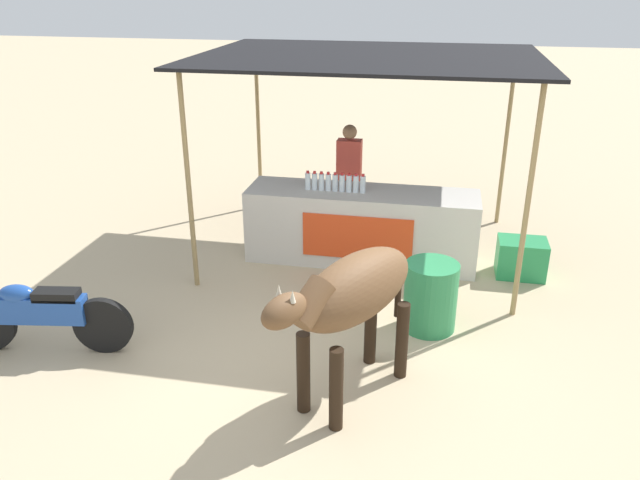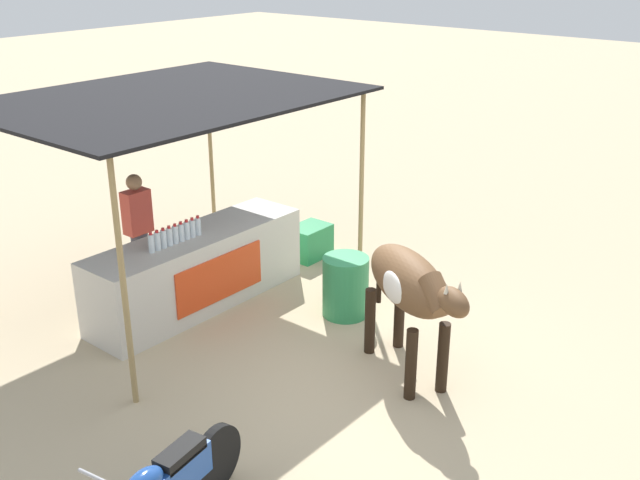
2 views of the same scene
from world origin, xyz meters
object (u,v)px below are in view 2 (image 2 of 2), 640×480
Objects in this scene: stall_counter at (198,270)px; cooler_box at (309,242)px; cow at (410,286)px; water_barrel at (345,286)px; vendor_behind_counter at (139,235)px.

cooler_box is (2.06, -0.10, -0.24)m from stall_counter.
cow is (0.29, -2.95, 0.55)m from stall_counter.
water_barrel is (0.96, -1.61, -0.10)m from stall_counter.
stall_counter is 2.07m from cooler_box.
vendor_behind_counter is at bearing 111.00° from stall_counter.
stall_counter is 0.89m from vendor_behind_counter.
stall_counter is 5.00× the size of cooler_box.
stall_counter reaches higher than water_barrel.
cow is at bearing -116.53° from water_barrel.
vendor_behind_counter is 2.57m from cooler_box.
cow reaches higher than cooler_box.
vendor_behind_counter is 2.75× the size of cooler_box.
cooler_box is (2.35, -0.85, -0.61)m from vendor_behind_counter.
cooler_box is at bearing 58.22° from cow.
cooler_box is 0.34× the size of cow.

